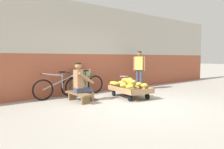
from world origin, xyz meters
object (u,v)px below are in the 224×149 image
at_px(banana_cart, 130,90).
at_px(bicycle_far_left, 83,84).
at_px(vendor_seated, 81,82).
at_px(customer_adult, 139,66).
at_px(bicycle_near_left, 59,87).
at_px(weighing_scale, 124,80).
at_px(plastic_crate, 124,88).
at_px(sign_board, 81,82).
at_px(low_bench, 79,95).
at_px(shopping_bag, 135,90).

bearing_deg(banana_cart, bicycle_far_left, 120.92).
xyz_separation_m(vendor_seated, customer_adult, (2.98, 0.53, 0.38)).
relative_size(banana_cart, bicycle_near_left, 0.95).
height_order(weighing_scale, bicycle_near_left, bicycle_near_left).
height_order(vendor_seated, weighing_scale, vendor_seated).
distance_m(bicycle_near_left, customer_adult, 3.35).
distance_m(bicycle_near_left, bicycle_far_left, 0.98).
bearing_deg(plastic_crate, banana_cart, -122.74).
xyz_separation_m(vendor_seated, sign_board, (0.68, 1.15, -0.13)).
bearing_deg(weighing_scale, bicycle_far_left, 163.02).
xyz_separation_m(weighing_scale, sign_board, (-1.48, 0.62, -0.02)).
height_order(banana_cart, sign_board, sign_board).
xyz_separation_m(banana_cart, low_bench, (-1.61, 0.46, -0.04)).
relative_size(plastic_crate, bicycle_near_left, 0.22).
bearing_deg(bicycle_near_left, low_bench, -75.28).
relative_size(banana_cart, vendor_seated, 1.38).
relative_size(vendor_seated, weighing_scale, 3.80).
xyz_separation_m(banana_cart, customer_adult, (1.45, 0.98, 0.71)).
xyz_separation_m(low_bench, vendor_seated, (0.09, -0.01, 0.37)).
height_order(bicycle_far_left, sign_board, sign_board).
height_order(bicycle_far_left, customer_adult, customer_adult).
bearing_deg(bicycle_far_left, weighing_scale, -16.98).
relative_size(weighing_scale, bicycle_far_left, 0.18).
distance_m(banana_cart, sign_board, 1.82).
height_order(banana_cart, vendor_seated, vendor_seated).
distance_m(banana_cart, bicycle_near_left, 2.23).
bearing_deg(low_bench, vendor_seated, -8.09).
height_order(weighing_scale, customer_adult, customer_adult).
bearing_deg(shopping_bag, bicycle_far_left, 152.17).
distance_m(low_bench, bicycle_far_left, 1.24).
distance_m(bicycle_near_left, shopping_bag, 2.74).
distance_m(plastic_crate, bicycle_near_left, 2.48).
relative_size(weighing_scale, sign_board, 0.34).
distance_m(bicycle_far_left, shopping_bag, 1.90).
relative_size(low_bench, weighing_scale, 3.69).
xyz_separation_m(weighing_scale, shopping_bag, (0.18, -0.42, -0.33)).
bearing_deg(plastic_crate, sign_board, 157.28).
bearing_deg(shopping_bag, bicycle_near_left, 164.78).
distance_m(vendor_seated, shopping_bag, 2.38).
relative_size(bicycle_near_left, bicycle_far_left, 1.00).
relative_size(banana_cart, low_bench, 1.42).
relative_size(bicycle_near_left, sign_board, 1.89).
distance_m(vendor_seated, plastic_crate, 2.26).
bearing_deg(customer_adult, banana_cart, -146.11).
distance_m(low_bench, vendor_seated, 0.38).
height_order(bicycle_near_left, bicycle_far_left, same).
bearing_deg(bicycle_far_left, banana_cart, -59.08).
height_order(banana_cart, customer_adult, customer_adult).
relative_size(banana_cart, customer_adult, 1.03).
xyz_separation_m(low_bench, customer_adult, (3.07, 0.52, 0.75)).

